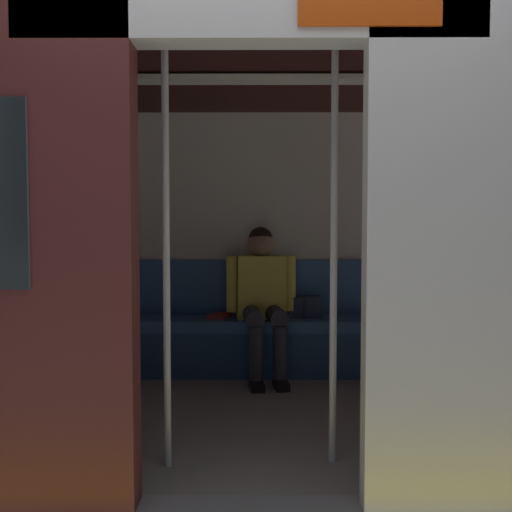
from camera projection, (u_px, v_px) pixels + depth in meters
ground_plane at (249, 509)px, 2.46m from camera, size 60.00×60.00×0.00m
train_car at (243, 178)px, 3.57m from camera, size 6.40×2.71×2.25m
bench_seat at (254, 332)px, 4.64m from camera, size 2.51×0.44×0.45m
person_seated at (262, 292)px, 4.57m from camera, size 0.55×0.71×1.18m
handbag at (304, 307)px, 4.70m from camera, size 0.26×0.15×0.17m
book at (220, 316)px, 4.70m from camera, size 0.21×0.25×0.03m
grab_pole_door at (166, 254)px, 2.83m from camera, size 0.04×0.04×2.11m
grab_pole_far at (334, 254)px, 2.89m from camera, size 0.04×0.04×2.11m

